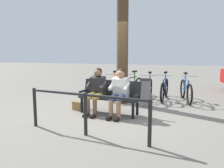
# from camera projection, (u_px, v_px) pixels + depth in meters

# --- Properties ---
(ground_plane) EXTENTS (40.00, 40.00, 0.00)m
(ground_plane) POSITION_uv_depth(u_px,v_px,m) (111.00, 114.00, 6.13)
(ground_plane) COLOR slate
(bench) EXTENTS (1.65, 0.70, 0.87)m
(bench) POSITION_uv_depth(u_px,v_px,m) (110.00, 94.00, 6.14)
(bench) COLOR black
(bench) RESTS_ON ground
(person_reading) EXTENTS (0.53, 0.80, 1.20)m
(person_reading) POSITION_uv_depth(u_px,v_px,m) (119.00, 90.00, 5.84)
(person_reading) COLOR white
(person_reading) RESTS_ON ground
(person_companion) EXTENTS (0.53, 0.80, 1.20)m
(person_companion) POSITION_uv_depth(u_px,v_px,m) (97.00, 89.00, 6.10)
(person_companion) COLOR #262628
(person_companion) RESTS_ON ground
(handbag) EXTENTS (0.33, 0.23, 0.24)m
(handbag) POSITION_uv_depth(u_px,v_px,m) (78.00, 106.00, 6.50)
(handbag) COLOR olive
(handbag) RESTS_ON ground
(tree_trunk) EXTENTS (0.35, 0.35, 3.81)m
(tree_trunk) POSITION_uv_depth(u_px,v_px,m) (122.00, 42.00, 7.12)
(tree_trunk) COLOR #4C3823
(tree_trunk) RESTS_ON ground
(litter_bin) EXTENTS (0.35, 0.35, 0.83)m
(litter_bin) POSITION_uv_depth(u_px,v_px,m) (145.00, 93.00, 6.88)
(litter_bin) COLOR slate
(litter_bin) RESTS_ON ground
(bicycle_blue) EXTENTS (0.48, 1.67, 0.94)m
(bicycle_blue) POSITION_uv_depth(u_px,v_px,m) (186.00, 91.00, 7.54)
(bicycle_blue) COLOR black
(bicycle_blue) RESTS_ON ground
(bicycle_silver) EXTENTS (0.48, 1.68, 0.94)m
(bicycle_silver) POSITION_uv_depth(u_px,v_px,m) (164.00, 89.00, 7.81)
(bicycle_silver) COLOR black
(bicycle_silver) RESTS_ON ground
(bicycle_black) EXTENTS (0.48, 1.68, 0.94)m
(bicycle_black) POSITION_uv_depth(u_px,v_px,m) (149.00, 89.00, 7.78)
(bicycle_black) COLOR black
(bicycle_black) RESTS_ON ground
(bicycle_orange) EXTENTS (0.65, 1.62, 0.94)m
(bicycle_orange) POSITION_uv_depth(u_px,v_px,m) (132.00, 87.00, 8.17)
(bicycle_orange) COLOR black
(bicycle_orange) RESTS_ON ground
(bicycle_green) EXTENTS (0.48, 1.67, 0.94)m
(bicycle_green) POSITION_uv_depth(u_px,v_px,m) (114.00, 88.00, 8.09)
(bicycle_green) COLOR black
(bicycle_green) RESTS_ON ground
(railing_fence) EXTENTS (2.62, 0.51, 0.85)m
(railing_fence) POSITION_uv_depth(u_px,v_px,m) (85.00, 107.00, 4.53)
(railing_fence) COLOR black
(railing_fence) RESTS_ON ground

